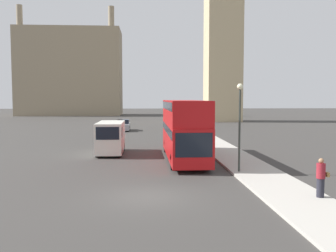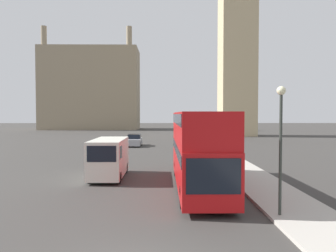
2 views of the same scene
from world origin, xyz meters
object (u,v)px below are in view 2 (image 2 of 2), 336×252
(white_van, at_px, (109,157))
(street_lamp, at_px, (281,129))
(red_double_decker_bus, at_px, (198,146))
(parked_sedan, at_px, (134,141))

(white_van, relative_size, street_lamp, 1.01)
(red_double_decker_bus, height_order, street_lamp, street_lamp)
(white_van, xyz_separation_m, parked_sedan, (-0.24, 21.82, -0.66))
(parked_sedan, bearing_deg, red_double_decker_bus, -76.87)
(white_van, xyz_separation_m, street_lamp, (8.31, -8.53, 2.23))
(street_lamp, bearing_deg, white_van, 134.24)
(white_van, distance_m, parked_sedan, 21.83)
(red_double_decker_bus, bearing_deg, white_van, 150.48)
(white_van, bearing_deg, red_double_decker_bus, -29.52)
(red_double_decker_bus, relative_size, parked_sedan, 2.39)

